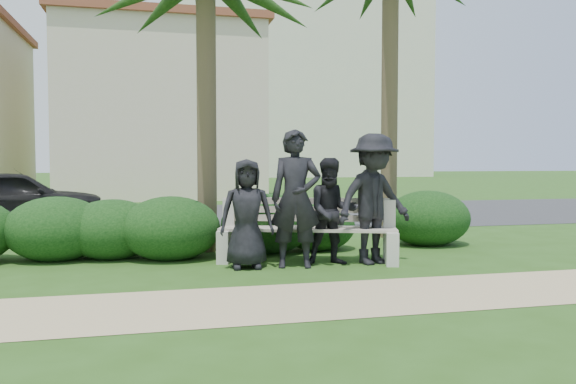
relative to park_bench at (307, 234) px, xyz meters
name	(u,v)px	position (x,y,z in m)	size (l,w,h in m)	color
ground	(256,270)	(-0.85, -0.45, -0.41)	(160.00, 160.00, 0.00)	#294D16
footpath	(285,302)	(-0.85, -2.25, -0.41)	(30.00, 1.60, 0.01)	tan
asphalt_street	(205,216)	(-0.85, 7.55, -0.41)	(160.00, 8.00, 0.01)	#2D2D30
stucco_bldg_right	(162,113)	(-1.85, 17.55, 3.25)	(8.40, 8.40, 7.30)	beige
hotel_tower	(292,57)	(13.15, 54.55, 13.00)	(26.00, 18.00, 37.30)	#EDE3C6
park_bench	(307,234)	(0.00, 0.00, 0.00)	(2.78, 1.37, 0.91)	#A99D8D
man_a	(247,214)	(-0.94, -0.28, 0.35)	(0.74, 0.48, 1.52)	black
man_b	(296,199)	(-0.26, -0.38, 0.55)	(0.70, 0.46, 1.93)	black
man_c	(332,211)	(0.30, -0.30, 0.36)	(0.75, 0.58, 1.54)	black
man_d	(374,199)	(0.90, -0.37, 0.53)	(1.22, 0.70, 1.89)	black
hedge_b	(112,228)	(-2.82, 1.00, 0.06)	(1.44, 1.19, 0.94)	black
hedge_c	(171,227)	(-1.95, 0.73, 0.08)	(1.52, 1.26, 0.99)	black
hedge_d	(267,222)	(-0.39, 1.03, 0.09)	(1.53, 1.26, 1.00)	black
hedge_e	(318,225)	(0.50, 1.08, 0.00)	(1.27, 1.05, 0.83)	black
hedge_f	(428,217)	(2.57, 1.18, 0.09)	(1.54, 1.27, 1.01)	black
hedge_extra	(57,227)	(-3.63, 1.05, 0.08)	(1.52, 1.26, 0.99)	black
car_a	(12,199)	(-5.28, 5.60, 0.25)	(1.57, 3.89, 1.33)	black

